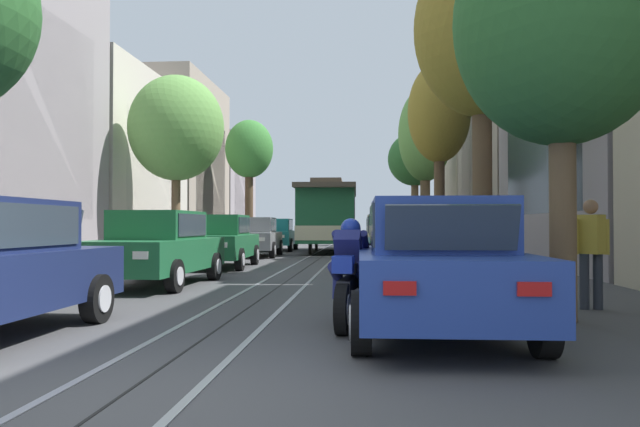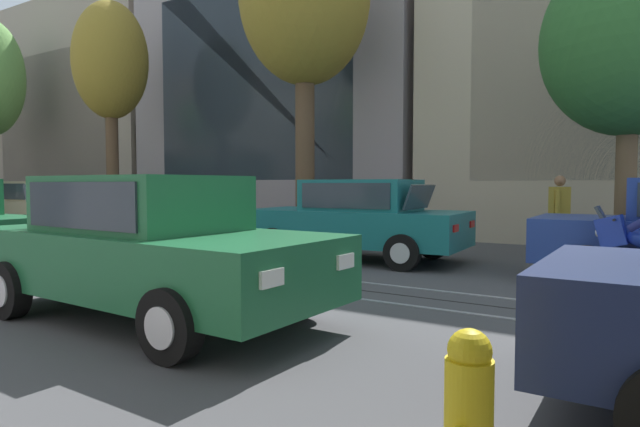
# 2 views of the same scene
# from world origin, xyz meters

# --- Properties ---
(ground_plane) EXTENTS (160.00, 160.00, 0.00)m
(ground_plane) POSITION_xyz_m (0.00, 18.33, 0.00)
(ground_plane) COLOR #424244
(trolley_track_rails) EXTENTS (1.14, 53.83, 0.01)m
(trolley_track_rails) POSITION_xyz_m (0.00, 20.91, 0.00)
(trolley_track_rails) COLOR gray
(trolley_track_rails) RESTS_ON ground
(building_facade_left) EXTENTS (5.78, 45.53, 10.24)m
(building_facade_left) POSITION_xyz_m (-9.59, 20.46, 4.56)
(building_facade_left) COLOR #BCAD93
(building_facade_left) RESTS_ON ground
(building_facade_right) EXTENTS (5.52, 45.53, 10.87)m
(building_facade_right) POSITION_xyz_m (9.61, 20.00, 4.94)
(building_facade_right) COLOR #BCAD93
(building_facade_right) RESTS_ON ground
(parked_car_green_second_left) EXTENTS (2.09, 4.40, 1.58)m
(parked_car_green_second_left) POSITION_xyz_m (-2.63, 8.37, 0.80)
(parked_car_green_second_left) COLOR #1E6038
(parked_car_green_second_left) RESTS_ON ground
(parked_car_green_mid_left) EXTENTS (2.09, 4.40, 1.58)m
(parked_car_green_mid_left) POSITION_xyz_m (-2.64, 13.80, 0.80)
(parked_car_green_mid_left) COLOR #1E6038
(parked_car_green_mid_left) RESTS_ON ground
(parked_car_grey_fourth_left) EXTENTS (2.12, 4.41, 1.58)m
(parked_car_grey_fourth_left) POSITION_xyz_m (-2.74, 20.18, 0.80)
(parked_car_grey_fourth_left) COLOR slate
(parked_car_grey_fourth_left) RESTS_ON ground
(parked_car_teal_fifth_left) EXTENTS (2.07, 4.39, 1.58)m
(parked_car_teal_fifth_left) POSITION_xyz_m (-2.76, 25.84, 0.80)
(parked_car_teal_fifth_left) COLOR #196B70
(parked_car_teal_fifth_left) RESTS_ON ground
(parked_car_blue_near_right) EXTENTS (2.04, 4.38, 1.58)m
(parked_car_blue_near_right) POSITION_xyz_m (2.65, 3.08, 0.80)
(parked_car_blue_near_right) COLOR #233D93
(parked_car_blue_near_right) RESTS_ON ground
(parked_car_teal_second_right) EXTENTS (2.14, 4.42, 1.58)m
(parked_car_teal_second_right) POSITION_xyz_m (2.67, 8.63, 0.80)
(parked_car_teal_second_right) COLOR #196B70
(parked_car_teal_second_right) RESTS_ON ground
(parked_car_beige_mid_right) EXTENTS (2.07, 4.39, 1.58)m
(parked_car_beige_mid_right) POSITION_xyz_m (2.58, 14.02, 0.80)
(parked_car_beige_mid_right) COLOR #C1B28E
(parked_car_beige_mid_right) RESTS_ON ground
(parked_car_beige_fourth_right) EXTENTS (2.05, 4.38, 1.58)m
(parked_car_beige_fourth_right) POSITION_xyz_m (2.56, 20.00, 0.80)
(parked_car_beige_fourth_right) COLOR #C1B28E
(parked_car_beige_fourth_right) RESTS_ON ground
(street_tree_kerb_left_second) EXTENTS (3.42, 3.08, 6.64)m
(street_tree_kerb_left_second) POSITION_xyz_m (-5.00, 16.98, 4.72)
(street_tree_kerb_left_second) COLOR brown
(street_tree_kerb_left_second) RESTS_ON ground
(street_tree_kerb_left_mid) EXTENTS (2.71, 2.24, 7.19)m
(street_tree_kerb_left_mid) POSITION_xyz_m (-4.83, 29.50, 5.41)
(street_tree_kerb_left_mid) COLOR #4C3826
(street_tree_kerb_left_mid) RESTS_ON ground
(street_tree_kerb_right_near) EXTENTS (2.87, 3.02, 5.74)m
(street_tree_kerb_right_near) POSITION_xyz_m (4.45, 4.12, 4.01)
(street_tree_kerb_right_near) COLOR brown
(street_tree_kerb_right_near) RESTS_ON ground
(street_tree_kerb_right_second) EXTENTS (3.38, 3.26, 8.46)m
(street_tree_kerb_right_second) POSITION_xyz_m (4.70, 11.23, 6.14)
(street_tree_kerb_right_second) COLOR brown
(street_tree_kerb_right_second) RESTS_ON ground
(street_tree_kerb_right_mid) EXTENTS (2.33, 2.44, 7.38)m
(street_tree_kerb_right_mid) POSITION_xyz_m (4.49, 18.67, 5.39)
(street_tree_kerb_right_mid) COLOR brown
(street_tree_kerb_right_mid) RESTS_ON ground
(street_tree_kerb_right_fourth) EXTENTS (2.71, 2.79, 8.25)m
(street_tree_kerb_right_fourth) POSITION_xyz_m (4.73, 26.84, 5.75)
(street_tree_kerb_right_fourth) COLOR brown
(street_tree_kerb_right_fourth) RESTS_ON ground
(street_tree_kerb_right_far) EXTENTS (3.32, 2.82, 7.03)m
(street_tree_kerb_right_far) POSITION_xyz_m (4.73, 33.74, 5.27)
(street_tree_kerb_right_far) COLOR brown
(street_tree_kerb_right_far) RESTS_ON ground
(cable_car_trolley) EXTENTS (2.75, 9.16, 3.28)m
(cable_car_trolley) POSITION_xyz_m (-0.00, 24.18, 1.66)
(cable_car_trolley) COLOR #1E5B38
(cable_car_trolley) RESTS_ON ground
(motorcycle_with_rider) EXTENTS (0.59, 1.99, 1.37)m
(motorcycle_with_rider) POSITION_xyz_m (1.62, 3.55, 0.65)
(motorcycle_with_rider) COLOR black
(motorcycle_with_rider) RESTS_ON ground
(pedestrian_on_left_pavement) EXTENTS (0.55, 0.39, 1.59)m
(pedestrian_on_left_pavement) POSITION_xyz_m (6.25, 21.65, 0.90)
(pedestrian_on_left_pavement) COLOR #4C4233
(pedestrian_on_left_pavement) RESTS_ON ground
(pedestrian_on_right_pavement) EXTENTS (0.55, 0.26, 1.72)m
(pedestrian_on_right_pavement) POSITION_xyz_m (-6.42, 17.79, 0.98)
(pedestrian_on_right_pavement) COLOR #4C4233
(pedestrian_on_right_pavement) RESTS_ON ground
(pedestrian_crossing_far) EXTENTS (0.55, 0.42, 1.67)m
(pedestrian_crossing_far) POSITION_xyz_m (5.23, 5.32, 0.94)
(pedestrian_crossing_far) COLOR #282D38
(pedestrian_crossing_far) RESTS_ON ground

